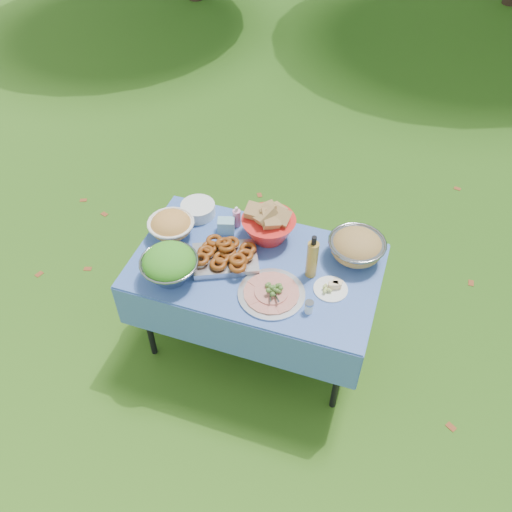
% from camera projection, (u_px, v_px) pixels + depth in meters
% --- Properties ---
extents(ground, '(80.00, 80.00, 0.00)m').
position_uv_depth(ground, '(256.00, 339.00, 3.77)').
color(ground, black).
rests_on(ground, ground).
extents(picnic_table, '(1.46, 0.86, 0.76)m').
position_uv_depth(picnic_table, '(256.00, 305.00, 3.49)').
color(picnic_table, '#78A5E6').
rests_on(picnic_table, ground).
extents(salad_bowl, '(0.39, 0.39, 0.22)m').
position_uv_depth(salad_bowl, '(169.00, 265.00, 3.07)').
color(salad_bowl, gray).
rests_on(salad_bowl, picnic_table).
extents(pasta_bowl_white, '(0.35, 0.35, 0.16)m').
position_uv_depth(pasta_bowl_white, '(171.00, 225.00, 3.34)').
color(pasta_bowl_white, white).
rests_on(pasta_bowl_white, picnic_table).
extents(plate_stack, '(0.24, 0.24, 0.08)m').
position_uv_depth(plate_stack, '(198.00, 209.00, 3.51)').
color(plate_stack, white).
rests_on(plate_stack, picnic_table).
extents(wipes_box, '(0.12, 0.10, 0.09)m').
position_uv_depth(wipes_box, '(226.00, 226.00, 3.39)').
color(wipes_box, '#82BED1').
rests_on(wipes_box, picnic_table).
extents(sanitizer_bottle, '(0.05, 0.05, 0.15)m').
position_uv_depth(sanitizer_bottle, '(237.00, 216.00, 3.41)').
color(sanitizer_bottle, '#FA93C4').
rests_on(sanitizer_bottle, picnic_table).
extents(bread_bowl, '(0.35, 0.35, 0.22)m').
position_uv_depth(bread_bowl, '(269.00, 224.00, 3.31)').
color(bread_bowl, red).
rests_on(bread_bowl, picnic_table).
extents(pasta_bowl_steel, '(0.37, 0.37, 0.18)m').
position_uv_depth(pasta_bowl_steel, '(357.00, 247.00, 3.20)').
color(pasta_bowl_steel, gray).
rests_on(pasta_bowl_steel, picnic_table).
extents(fried_tray, '(0.46, 0.41, 0.09)m').
position_uv_depth(fried_tray, '(225.00, 257.00, 3.21)').
color(fried_tray, '#ABABAF').
rests_on(fried_tray, picnic_table).
extents(charcuterie_platter, '(0.50, 0.50, 0.09)m').
position_uv_depth(charcuterie_platter, '(272.00, 289.00, 3.03)').
color(charcuterie_platter, silver).
rests_on(charcuterie_platter, picnic_table).
extents(oil_bottle, '(0.08, 0.08, 0.30)m').
position_uv_depth(oil_bottle, '(312.00, 256.00, 3.06)').
color(oil_bottle, '#B48931').
rests_on(oil_bottle, picnic_table).
extents(cheese_plate, '(0.25, 0.25, 0.05)m').
position_uv_depth(cheese_plate, '(331.00, 287.00, 3.07)').
color(cheese_plate, white).
rests_on(cheese_plate, picnic_table).
extents(shaker, '(0.06, 0.06, 0.08)m').
position_uv_depth(shaker, '(309.00, 307.00, 2.95)').
color(shaker, white).
rests_on(shaker, picnic_table).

